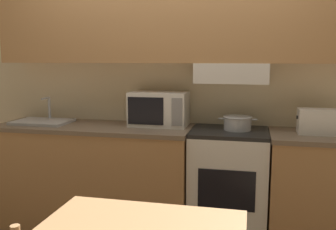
{
  "coord_description": "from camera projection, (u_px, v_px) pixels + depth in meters",
  "views": [
    {
      "loc": [
        0.65,
        -3.26,
        1.51
      ],
      "look_at": [
        0.05,
        -0.53,
        1.08
      ],
      "focal_mm": 40.0,
      "sensor_mm": 36.0,
      "label": 1
    }
  ],
  "objects": [
    {
      "name": "ground_plane",
      "position": [
        175.0,
        219.0,
        3.52
      ],
      "size": [
        16.0,
        16.0,
        0.0
      ],
      "primitive_type": "plane",
      "color": "#7F664C"
    },
    {
      "name": "wall_back",
      "position": [
        175.0,
        60.0,
        3.23
      ],
      "size": [
        5.41,
        0.38,
        2.55
      ],
      "color": "beige",
      "rests_on": "ground_plane"
    },
    {
      "name": "lower_counter_main",
      "position": [
        95.0,
        176.0,
        3.32
      ],
      "size": [
        1.7,
        0.58,
        0.93
      ],
      "color": "tan",
      "rests_on": "ground_plane"
    },
    {
      "name": "lower_counter_right_stub",
      "position": [
        314.0,
        192.0,
        2.93
      ],
      "size": [
        0.7,
        0.58,
        0.93
      ],
      "color": "tan",
      "rests_on": "ground_plane"
    },
    {
      "name": "stove_range",
      "position": [
        228.0,
        185.0,
        3.09
      ],
      "size": [
        0.62,
        0.53,
        0.93
      ],
      "color": "white",
      "rests_on": "ground_plane"
    },
    {
      "name": "cooking_pot",
      "position": [
        238.0,
        122.0,
        3.02
      ],
      "size": [
        0.31,
        0.23,
        0.11
      ],
      "color": "#B7BABF",
      "rests_on": "stove_range"
    },
    {
      "name": "microwave",
      "position": [
        159.0,
        109.0,
        3.21
      ],
      "size": [
        0.49,
        0.31,
        0.29
      ],
      "color": "white",
      "rests_on": "lower_counter_main"
    },
    {
      "name": "toaster",
      "position": [
        319.0,
        122.0,
        2.85
      ],
      "size": [
        0.32,
        0.18,
        0.19
      ],
      "color": "white",
      "rests_on": "lower_counter_right_stub"
    },
    {
      "name": "sink_basin",
      "position": [
        43.0,
        121.0,
        3.35
      ],
      "size": [
        0.49,
        0.34,
        0.22
      ],
      "color": "#B7BABF",
      "rests_on": "lower_counter_main"
    }
  ]
}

